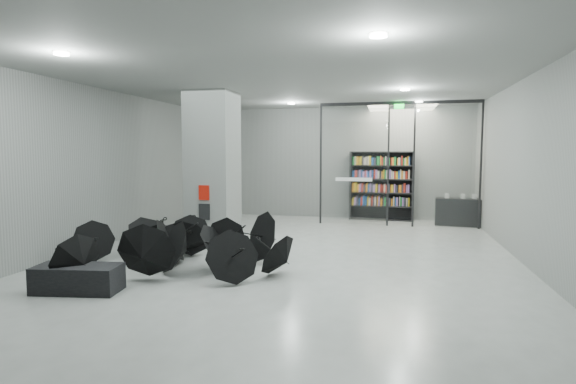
% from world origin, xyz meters
% --- Properties ---
extents(room, '(14.00, 14.02, 4.01)m').
position_xyz_m(room, '(0.00, 0.00, 2.84)').
color(room, gray).
rests_on(room, ground).
extents(column, '(1.20, 1.20, 4.00)m').
position_xyz_m(column, '(-2.50, 2.00, 2.00)').
color(column, slate).
rests_on(column, ground).
extents(fire_cabinet, '(0.28, 0.04, 0.38)m').
position_xyz_m(fire_cabinet, '(-2.50, 1.38, 1.35)').
color(fire_cabinet, '#A50A07').
rests_on(fire_cabinet, column).
extents(info_panel, '(0.30, 0.03, 0.42)m').
position_xyz_m(info_panel, '(-2.50, 1.38, 0.85)').
color(info_panel, black).
rests_on(info_panel, column).
extents(exit_sign, '(0.30, 0.06, 0.15)m').
position_xyz_m(exit_sign, '(2.40, 5.30, 3.82)').
color(exit_sign, '#0CE533').
rests_on(exit_sign, room).
extents(glass_partition, '(5.06, 0.08, 4.00)m').
position_xyz_m(glass_partition, '(2.39, 5.50, 2.18)').
color(glass_partition, silver).
rests_on(glass_partition, ground).
extents(bench, '(1.51, 0.82, 0.46)m').
position_xyz_m(bench, '(-3.00, -2.85, 0.23)').
color(bench, black).
rests_on(bench, ground).
extents(bookshelf, '(2.22, 0.58, 2.42)m').
position_xyz_m(bookshelf, '(1.87, 6.75, 1.21)').
color(bookshelf, black).
rests_on(bookshelf, ground).
extents(shop_counter, '(1.54, 0.75, 0.89)m').
position_xyz_m(shop_counter, '(4.39, 6.04, 0.45)').
color(shop_counter, black).
rests_on(shop_counter, ground).
extents(umbrella_cluster, '(5.52, 4.14, 1.34)m').
position_xyz_m(umbrella_cluster, '(-2.00, -0.88, 0.32)').
color(umbrella_cluster, black).
rests_on(umbrella_cluster, ground).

